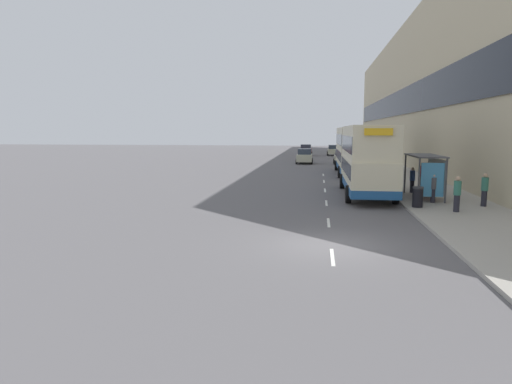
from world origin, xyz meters
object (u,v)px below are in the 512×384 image
Objects in this scene: double_decker_bus_near at (367,159)px; pedestrian_4 at (433,188)px; car_2 at (305,156)px; bus_shelter at (429,168)px; pedestrian_at_shelter at (423,176)px; car_3 at (333,150)px; car_0 at (342,157)px; litter_bin at (418,197)px; pedestrian_2 at (412,180)px; car_1 at (306,150)px; pedestrian_3 at (485,189)px; pedestrian_1 at (457,194)px; double_decker_bus_ahead at (352,150)px.

pedestrian_4 is (3.21, -3.34, -1.34)m from double_decker_bus_near.
bus_shelter is at bearing 104.95° from car_2.
car_3 is at bearing 95.56° from pedestrian_at_shelter.
car_0 is 0.91× the size of car_2.
litter_bin is (6.70, -32.86, -0.22)m from car_2.
bus_shelter reaches higher than pedestrian_at_shelter.
pedestrian_2 is at bearing 98.38° from bus_shelter.
double_decker_bus_near is at bearing -147.80° from pedestrian_at_shelter.
car_3 reaches higher than pedestrian_4.
car_3 is 2.39× the size of pedestrian_at_shelter.
pedestrian_2 reaches higher than car_3.
double_decker_bus_near is 47.41m from car_3.
pedestrian_4 is at bearing -85.99° from pedestrian_2.
pedestrian_4 is (8.18, -49.82, 0.06)m from car_1.
litter_bin is at bearing -167.75° from pedestrian_3.
car_1 is 44.91m from pedestrian_at_shelter.
bus_shelter is 1.82m from pedestrian_4.
pedestrian_4 is (-0.44, 2.76, -0.07)m from pedestrian_1.
bus_shelter is 0.40× the size of double_decker_bus_near.
double_decker_bus_near is at bearing 133.87° from pedestrian_4.
car_0 is 2.50× the size of pedestrian_4.
pedestrian_at_shelter reaches higher than car_3.
pedestrian_1 reaches higher than car_2.
pedestrian_2 reaches higher than pedestrian_4.
pedestrian_at_shelter reaches higher than litter_bin.
litter_bin is at bearing -87.22° from car_3.
double_decker_bus_near reaches higher than pedestrian_3.
car_2 is 1.00× the size of car_3.
car_0 is at bearing 99.26° from pedestrian_at_shelter.
pedestrian_at_shelter reaches higher than car_1.
car_0 is 19.87m from car_1.
pedestrian_3 is (2.60, -4.98, 0.06)m from pedestrian_2.
pedestrian_3 is 2.47m from pedestrian_4.
bus_shelter is at bearing 132.38° from pedestrian_3.
bus_shelter is at bearing -81.62° from pedestrian_2.
bus_shelter is 49.32m from car_3.
bus_shelter reaches higher than car_1.
car_3 is 4.11× the size of litter_bin.
double_decker_bus_near is at bearing 99.42° from car_2.
car_2 is (-4.63, 27.89, -1.39)m from double_decker_bus_near.
car_3 is 2.53× the size of pedestrian_3.
double_decker_bus_ahead is 6.39× the size of pedestrian_at_shelter.
car_1 is (-4.97, 46.48, -1.40)m from double_decker_bus_near.
pedestrian_3 is (5.52, -4.22, -1.27)m from double_decker_bus_near.
double_decker_bus_near is 2.40× the size of car_2.
car_0 is 25.08m from pedestrian_at_shelter.
pedestrian_4 reaches higher than car_0.
pedestrian_4 is (-0.70, -5.80, -0.12)m from pedestrian_at_shelter.
pedestrian_4 is at bearing 159.19° from pedestrian_3.
pedestrian_1 is 1.09× the size of pedestrian_4.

